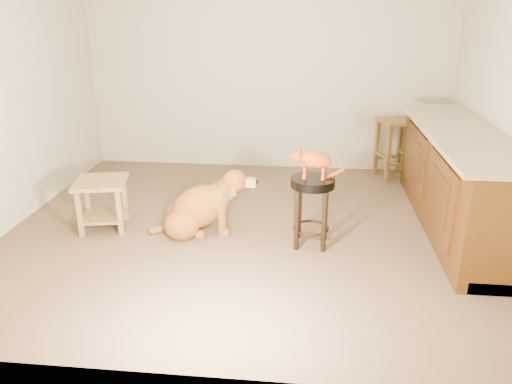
# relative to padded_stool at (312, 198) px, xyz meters

# --- Properties ---
(floor) EXTENTS (4.50, 4.00, 0.01)m
(floor) POSITION_rel_padded_stool_xyz_m (-0.58, 0.24, -0.44)
(floor) COLOR brown
(floor) RESTS_ON ground
(room_shell) EXTENTS (4.54, 4.04, 2.62)m
(room_shell) POSITION_rel_padded_stool_xyz_m (-0.58, 0.24, 1.23)
(room_shell) COLOR #ACA68B
(room_shell) RESTS_ON ground
(cabinet_run) EXTENTS (0.70, 2.56, 0.94)m
(cabinet_run) POSITION_rel_padded_stool_xyz_m (1.37, 0.54, -0.00)
(cabinet_run) COLOR #3F240B
(cabinet_run) RESTS_ON ground
(padded_stool) EXTENTS (0.38, 0.38, 0.62)m
(padded_stool) POSITION_rel_padded_stool_xyz_m (0.00, 0.00, 0.00)
(padded_stool) COLOR black
(padded_stool) RESTS_ON ground
(wood_stool) EXTENTS (0.49, 0.49, 0.72)m
(wood_stool) POSITION_rel_padded_stool_xyz_m (0.99, 1.94, -0.07)
(wood_stool) COLOR brown
(wood_stool) RESTS_ON ground
(side_table) EXTENTS (0.55, 0.55, 0.48)m
(side_table) POSITION_rel_padded_stool_xyz_m (-1.95, 0.15, -0.13)
(side_table) COLOR brown
(side_table) RESTS_ON ground
(golden_retriever) EXTENTS (1.01, 0.55, 0.65)m
(golden_retriever) POSITION_rel_padded_stool_xyz_m (-1.02, 0.14, -0.20)
(golden_retriever) COLOR brown
(golden_retriever) RESTS_ON ground
(tabby_kitten) EXTENTS (0.47, 0.16, 0.29)m
(tabby_kitten) POSITION_rel_padded_stool_xyz_m (-0.01, 0.00, 0.34)
(tabby_kitten) COLOR #91330E
(tabby_kitten) RESTS_ON padded_stool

